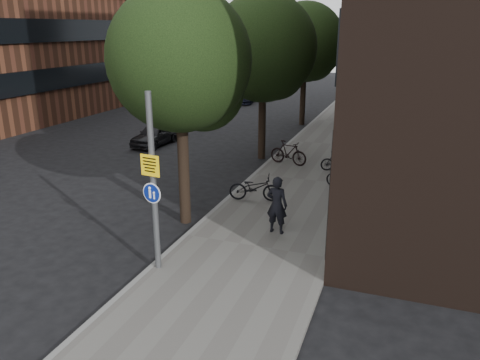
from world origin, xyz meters
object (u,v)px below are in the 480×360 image
at_px(signpost, 153,183).
at_px(pedestrian, 277,205).
at_px(parked_car_near, 155,134).
at_px(parked_bike_facade_near, 345,179).

distance_m(signpost, pedestrian, 4.25).
bearing_deg(parked_car_near, pedestrian, -40.88).
bearing_deg(parked_bike_facade_near, pedestrian, -178.65).
bearing_deg(parked_bike_facade_near, parked_car_near, 86.38).
xyz_separation_m(signpost, parked_bike_facade_near, (3.80, 8.10, -1.93)).
xyz_separation_m(signpost, pedestrian, (2.36, 3.23, -1.45)).
distance_m(signpost, parked_bike_facade_near, 9.15).
height_order(pedestrian, parked_car_near, pedestrian).
distance_m(parked_bike_facade_near, parked_car_near, 11.76).
bearing_deg(signpost, pedestrian, 60.93).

